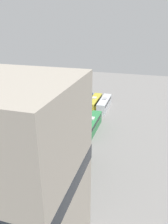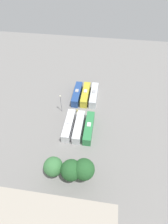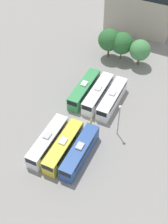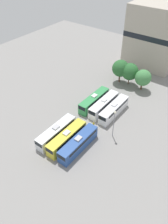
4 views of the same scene
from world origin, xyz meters
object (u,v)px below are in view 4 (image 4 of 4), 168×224
at_px(tree_0, 121,68).
at_px(depot_building, 154,36).
at_px(light_pole, 114,120).
at_px(bus_4, 104,104).
at_px(bus_0, 57,132).
at_px(bus_3, 94,100).
at_px(bus_5, 114,109).
at_px(tree_1, 130,72).
at_px(worker_person, 93,124).
at_px(tree_2, 143,78).
at_px(bus_1, 67,138).
at_px(bus_2, 79,143).

xyz_separation_m(tree_0, depot_building, (2.60, 17.53, 5.73)).
xyz_separation_m(light_pole, depot_building, (-8.75, 40.45, 5.43)).
distance_m(bus_4, light_pole, 11.04).
distance_m(bus_0, light_pole, 14.11).
bearing_deg(bus_3, bus_5, -0.89).
distance_m(bus_0, bus_4, 16.32).
relative_size(bus_5, depot_building, 0.55).
xyz_separation_m(bus_3, bus_5, (6.61, -0.10, 0.00)).
xyz_separation_m(bus_4, tree_0, (-3.95, 15.52, 3.23)).
distance_m(bus_0, bus_5, 17.16).
bearing_deg(tree_1, bus_3, -98.87).
bearing_deg(worker_person, bus_5, 78.89).
bearing_deg(bus_4, bus_0, -101.35).
bearing_deg(tree_2, bus_5, -92.39).
relative_size(bus_1, bus_4, 1.00).
height_order(bus_2, tree_1, tree_1).
height_order(bus_3, worker_person, bus_3).
bearing_deg(bus_2, tree_0, 103.02).
bearing_deg(tree_0, bus_5, -65.09).
relative_size(bus_2, tree_1, 1.60).
bearing_deg(bus_0, bus_4, 78.65).
distance_m(bus_5, depot_building, 34.70).
bearing_deg(bus_5, bus_4, 177.68).
xyz_separation_m(bus_0, worker_person, (5.06, 8.33, -0.91)).
relative_size(bus_1, tree_1, 1.60).
distance_m(tree_0, tree_2, 7.96).
xyz_separation_m(bus_2, bus_4, (-3.26, 15.66, 0.00)).
xyz_separation_m(bus_4, light_pole, (7.40, -7.39, 3.53)).
height_order(bus_1, bus_4, same).
height_order(worker_person, tree_1, tree_1).
height_order(bus_4, tree_1, tree_1).
bearing_deg(bus_4, bus_1, -89.96).
bearing_deg(depot_building, bus_5, -81.99).
relative_size(worker_person, light_pole, 0.23).
distance_m(tree_1, depot_building, 18.10).
xyz_separation_m(worker_person, tree_1, (-2.63, 23.68, 3.79)).
xyz_separation_m(bus_5, light_pole, (4.08, -7.26, 3.53)).
bearing_deg(depot_building, tree_2, -73.01).
relative_size(bus_3, worker_person, 6.60).
relative_size(bus_3, tree_0, 1.52).
xyz_separation_m(bus_5, tree_2, (0.66, 15.75, 2.54)).
relative_size(bus_1, tree_2, 1.72).
relative_size(bus_2, tree_2, 1.72).
relative_size(bus_0, bus_4, 1.00).
xyz_separation_m(bus_3, tree_1, (2.50, 16.05, 2.88)).
bearing_deg(depot_building, light_pole, -77.80).
xyz_separation_m(bus_1, bus_2, (3.25, 0.24, 0.00)).
height_order(bus_0, bus_4, same).
relative_size(bus_2, worker_person, 6.60).
height_order(bus_3, bus_5, same).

